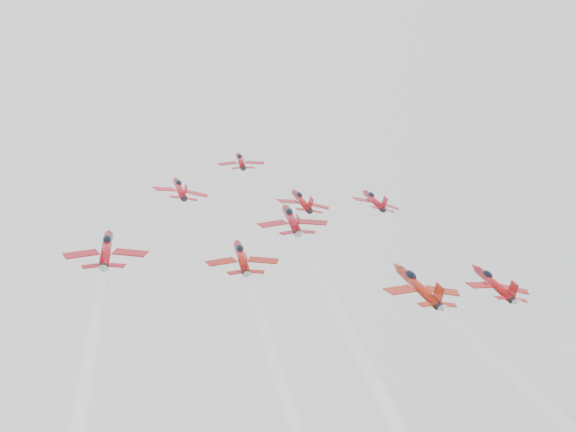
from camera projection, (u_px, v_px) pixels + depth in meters
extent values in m
cylinder|color=maroon|center=(241.00, 162.00, 143.99)|extent=(1.00, 7.74, 6.41)
cone|color=maroon|center=(237.00, 154.00, 149.13)|extent=(1.00, 2.19, 2.02)
cone|color=black|center=(244.00, 169.00, 139.26)|extent=(1.00, 1.47, 1.46)
ellipsoid|color=black|center=(240.00, 156.00, 145.79)|extent=(0.91, 2.07, 1.88)
cube|color=maroon|center=(228.00, 162.00, 142.82)|extent=(3.69, 2.34, 1.08)
cube|color=maroon|center=(255.00, 164.00, 143.83)|extent=(3.69, 2.34, 1.08)
cube|color=maroon|center=(244.00, 162.00, 139.94)|extent=(0.11, 2.41, 2.44)
cube|color=maroon|center=(236.00, 167.00, 139.84)|extent=(1.77, 1.15, 0.62)
cube|color=maroon|center=(251.00, 169.00, 140.37)|extent=(1.77, 1.15, 0.62)
cylinder|color=#B1101E|center=(180.00, 190.00, 122.60)|extent=(1.01, 7.81, 6.47)
cone|color=#B1101E|center=(178.00, 179.00, 127.80)|extent=(1.01, 2.21, 2.04)
cone|color=black|center=(182.00, 200.00, 117.83)|extent=(1.01, 1.49, 1.47)
ellipsoid|color=black|center=(180.00, 183.00, 124.42)|extent=(0.92, 2.09, 1.90)
cube|color=#B1101E|center=(164.00, 190.00, 121.42)|extent=(3.73, 2.36, 1.09)
cube|color=#B1101E|center=(196.00, 193.00, 122.45)|extent=(3.73, 2.36, 1.09)
cube|color=#B1101E|center=(182.00, 190.00, 118.52)|extent=(0.11, 2.43, 2.46)
cube|color=#B1101E|center=(173.00, 197.00, 118.42)|extent=(1.79, 1.17, 0.62)
cube|color=#B1101E|center=(190.00, 199.00, 118.95)|extent=(1.79, 1.17, 0.62)
cylinder|color=maroon|center=(302.00, 202.00, 125.39)|extent=(1.01, 7.81, 6.46)
cone|color=maroon|center=(296.00, 191.00, 130.58)|extent=(1.01, 2.20, 2.04)
cone|color=black|center=(309.00, 212.00, 120.62)|extent=(1.01, 1.49, 1.47)
ellipsoid|color=black|center=(300.00, 195.00, 127.20)|extent=(0.91, 2.09, 1.89)
cube|color=maroon|center=(287.00, 202.00, 124.21)|extent=(3.72, 2.36, 1.09)
cube|color=maroon|center=(318.00, 205.00, 125.23)|extent=(3.72, 2.36, 1.09)
cube|color=maroon|center=(308.00, 203.00, 121.31)|extent=(0.11, 2.43, 2.46)
cube|color=maroon|center=(299.00, 210.00, 121.21)|extent=(1.79, 1.16, 0.62)
cube|color=maroon|center=(316.00, 211.00, 121.74)|extent=(1.79, 1.16, 0.62)
cylinder|color=maroon|center=(374.00, 201.00, 131.39)|extent=(0.99, 7.64, 6.32)
cone|color=maroon|center=(366.00, 191.00, 136.47)|extent=(0.99, 2.16, 1.99)
cone|color=black|center=(383.00, 211.00, 126.73)|extent=(0.99, 1.45, 1.44)
ellipsoid|color=black|center=(371.00, 195.00, 133.17)|extent=(0.90, 2.05, 1.85)
cube|color=maroon|center=(361.00, 202.00, 130.24)|extent=(3.64, 2.31, 1.07)
cube|color=maroon|center=(390.00, 204.00, 131.24)|extent=(3.64, 2.31, 1.07)
cube|color=maroon|center=(382.00, 202.00, 127.40)|extent=(0.11, 2.37, 2.40)
cube|color=maroon|center=(374.00, 209.00, 127.30)|extent=(1.75, 1.14, 0.61)
cube|color=maroon|center=(389.00, 210.00, 127.82)|extent=(1.75, 1.14, 0.61)
cylinder|color=maroon|center=(292.00, 221.00, 115.64)|extent=(1.19, 9.25, 7.66)
cone|color=maroon|center=(284.00, 206.00, 121.79)|extent=(1.19, 2.61, 2.41)
cone|color=black|center=(300.00, 235.00, 109.99)|extent=(1.19, 1.76, 1.74)
ellipsoid|color=black|center=(289.00, 212.00, 117.79)|extent=(1.08, 2.48, 2.24)
cube|color=maroon|center=(273.00, 221.00, 114.24)|extent=(4.41, 2.80, 1.29)
cube|color=maroon|center=(313.00, 224.00, 115.46)|extent=(4.41, 2.80, 1.29)
cube|color=maroon|center=(299.00, 223.00, 110.80)|extent=(0.13, 2.88, 2.91)
cube|color=maroon|center=(287.00, 232.00, 110.68)|extent=(2.12, 1.38, 0.74)
cube|color=maroon|center=(309.00, 233.00, 111.31)|extent=(2.12, 1.38, 0.74)
cylinder|color=maroon|center=(106.00, 250.00, 95.06)|extent=(1.15, 8.94, 7.40)
cone|color=maroon|center=(108.00, 232.00, 101.00)|extent=(1.15, 2.52, 2.33)
cone|color=black|center=(104.00, 269.00, 89.60)|extent=(1.15, 1.70, 1.68)
ellipsoid|color=black|center=(107.00, 239.00, 97.14)|extent=(1.05, 2.39, 2.17)
cube|color=maroon|center=(81.00, 252.00, 93.71)|extent=(4.26, 2.70, 1.25)
cube|color=maroon|center=(130.00, 255.00, 94.88)|extent=(4.26, 2.70, 1.25)
cube|color=maroon|center=(105.00, 255.00, 90.39)|extent=(0.13, 2.78, 2.81)
cube|color=maroon|center=(91.00, 265.00, 90.27)|extent=(2.05, 1.33, 0.71)
cube|color=maroon|center=(118.00, 267.00, 90.88)|extent=(2.05, 1.33, 0.71)
cylinder|color=maroon|center=(242.00, 258.00, 98.70)|extent=(1.05, 8.18, 6.77)
cone|color=maroon|center=(236.00, 241.00, 104.13)|extent=(1.05, 2.31, 2.13)
cone|color=black|center=(247.00, 275.00, 93.70)|extent=(1.05, 1.56, 1.54)
ellipsoid|color=black|center=(240.00, 248.00, 100.60)|extent=(0.96, 2.19, 1.98)
cube|color=maroon|center=(221.00, 260.00, 97.46)|extent=(3.90, 2.47, 1.14)
cube|color=maroon|center=(263.00, 262.00, 98.53)|extent=(3.90, 2.47, 1.14)
cube|color=maroon|center=(247.00, 263.00, 94.43)|extent=(0.12, 2.54, 2.57)
cube|color=maroon|center=(235.00, 272.00, 94.32)|extent=(1.87, 1.22, 0.65)
cube|color=maroon|center=(257.00, 273.00, 94.87)|extent=(1.87, 1.22, 0.65)
cylinder|color=#A01F0F|center=(419.00, 287.00, 97.68)|extent=(1.17, 9.05, 7.49)
cone|color=#A01F0F|center=(402.00, 267.00, 103.70)|extent=(1.17, 2.55, 2.36)
cone|color=black|center=(435.00, 308.00, 92.16)|extent=(1.17, 1.72, 1.70)
ellipsoid|color=black|center=(413.00, 275.00, 99.79)|extent=(1.06, 2.42, 2.19)
cube|color=#A01F0F|center=(398.00, 289.00, 96.32)|extent=(4.32, 2.73, 1.27)
cube|color=#A01F0F|center=(443.00, 292.00, 97.51)|extent=(4.32, 2.73, 1.27)
cube|color=#A01F0F|center=(434.00, 293.00, 92.96)|extent=(0.13, 2.81, 2.85)
cube|color=#A01F0F|center=(420.00, 303.00, 92.84)|extent=(2.07, 1.35, 0.72)
cube|color=#A01F0F|center=(444.00, 305.00, 93.46)|extent=(2.07, 1.35, 0.72)
cylinder|color=#9E0F13|center=(494.00, 284.00, 102.19)|extent=(1.04, 8.03, 6.64)
cone|color=#9E0F13|center=(477.00, 267.00, 107.53)|extent=(1.04, 2.27, 2.10)
cone|color=black|center=(512.00, 302.00, 97.29)|extent=(1.04, 1.53, 1.51)
ellipsoid|color=black|center=(488.00, 274.00, 104.06)|extent=(0.94, 2.15, 1.95)
cube|color=#9E0F13|center=(478.00, 286.00, 100.98)|extent=(3.83, 2.43, 1.12)
cube|color=#9E0F13|center=(515.00, 288.00, 102.04)|extent=(3.83, 2.43, 1.12)
cube|color=#9E0F13|center=(510.00, 290.00, 98.00)|extent=(0.11, 2.50, 2.53)
cube|color=#9E0F13|center=(499.00, 298.00, 97.89)|extent=(1.84, 1.20, 0.64)
cube|color=#9E0F13|center=(519.00, 299.00, 98.44)|extent=(1.84, 1.20, 0.64)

